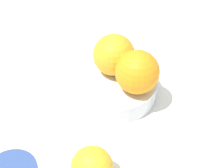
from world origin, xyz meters
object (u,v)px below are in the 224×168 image
(orange_in_bowl_1, at_px, (137,72))
(orange_in_bowl_0, at_px, (114,55))
(orange_loose_0, at_px, (92,167))
(fruit_bowl, at_px, (112,86))

(orange_in_bowl_1, bearing_deg, orange_in_bowl_0, 176.36)
(orange_in_bowl_0, xyz_separation_m, orange_loose_0, (0.14, -0.17, -0.05))
(fruit_bowl, relative_size, orange_loose_0, 2.78)
(fruit_bowl, height_order, orange_in_bowl_1, orange_in_bowl_1)
(orange_loose_0, bearing_deg, orange_in_bowl_0, 129.01)
(fruit_bowl, distance_m, orange_in_bowl_1, 0.08)
(fruit_bowl, relative_size, orange_in_bowl_1, 2.20)
(orange_loose_0, bearing_deg, fruit_bowl, 129.11)
(orange_in_bowl_0, bearing_deg, orange_in_bowl_1, -3.64)
(orange_in_bowl_1, bearing_deg, fruit_bowl, -166.43)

